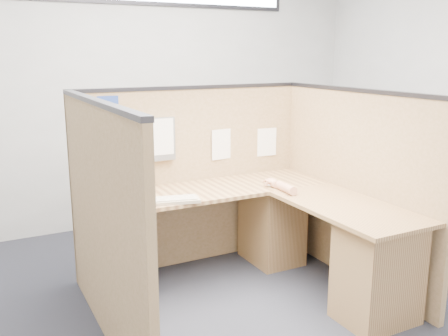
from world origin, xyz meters
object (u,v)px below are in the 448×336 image
laptop (113,189)px  keyboard (167,200)px  mouse (271,184)px  l_desk (254,240)px

laptop → keyboard: size_ratio=0.73×
keyboard → mouse: mouse is taller
l_desk → laptop: laptop is taller
laptop → l_desk: bearing=-13.3°
mouse → laptop: bearing=164.5°
mouse → l_desk: bearing=-142.8°
laptop → mouse: (1.21, -0.34, -0.03)m
l_desk → mouse: (0.29, 0.22, 0.36)m
keyboard → laptop: bearing=142.4°
l_desk → laptop: bearing=149.1°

